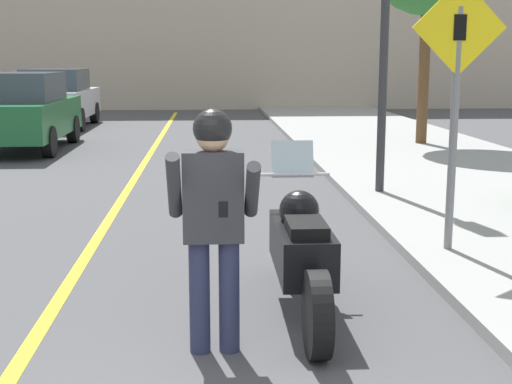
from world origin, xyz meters
TOP-DOWN VIEW (x-y plane):
  - road_center_line at (-0.60, 6.00)m, footprint 0.12×36.00m
  - building_backdrop at (0.00, 26.00)m, footprint 28.00×1.20m
  - motorcycle at (1.37, 2.68)m, footprint 0.62×2.31m
  - person_biker at (0.69, 1.95)m, footprint 0.59×0.46m
  - crossing_sign at (3.03, 4.09)m, footprint 0.91×0.08m
  - parked_car_green at (-3.42, 13.15)m, footprint 1.88×4.20m
  - parked_car_silver at (-3.74, 18.44)m, footprint 1.88×4.20m

SIDE VIEW (x-z plane):
  - road_center_line at x=-0.60m, z-range 0.00..0.01m
  - motorcycle at x=1.37m, z-range -0.14..1.14m
  - parked_car_green at x=-3.42m, z-range 0.02..1.70m
  - parked_car_silver at x=-3.74m, z-range 0.02..1.70m
  - person_biker at x=0.69m, z-range 0.18..1.83m
  - crossing_sign at x=3.03m, z-range 0.37..2.98m
  - building_backdrop at x=0.00m, z-range 0.00..7.22m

